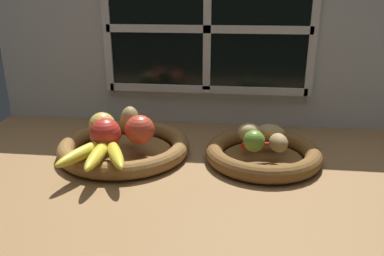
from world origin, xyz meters
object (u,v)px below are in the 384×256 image
at_px(fruit_bowl_right, 263,154).
at_px(banana_bunch_front, 100,152).
at_px(potato_oblong, 249,132).
at_px(potato_back, 271,132).
at_px(potato_small, 278,143).
at_px(fruit_bowl_left, 124,148).
at_px(lime_near, 254,141).
at_px(chili_pepper, 268,144).
at_px(pear_brown, 130,121).
at_px(apple_golden_left, 102,125).
at_px(apple_red_front, 105,133).
at_px(apple_red_right, 140,130).

bearing_deg(fruit_bowl_right, banana_bunch_front, -161.91).
bearing_deg(potato_oblong, potato_back, 15.95).
bearing_deg(banana_bunch_front, potato_small, 12.56).
bearing_deg(fruit_bowl_left, potato_oblong, 4.96).
height_order(fruit_bowl_right, lime_near, lime_near).
bearing_deg(chili_pepper, pear_brown, 152.01).
relative_size(fruit_bowl_right, apple_golden_left, 4.22).
bearing_deg(apple_red_front, fruit_bowl_left, 68.22).
xyz_separation_m(potato_oblong, potato_back, (0.06, 0.02, -0.00)).
bearing_deg(apple_golden_left, potato_back, 5.30).
bearing_deg(fruit_bowl_left, lime_near, -6.65).
bearing_deg(potato_oblong, potato_small, -41.42).
xyz_separation_m(pear_brown, potato_back, (0.38, 0.02, -0.02)).
bearing_deg(apple_red_front, pear_brown, 67.93).
relative_size(fruit_bowl_left, banana_bunch_front, 1.82).
bearing_deg(fruit_bowl_right, chili_pepper, -43.96).
relative_size(apple_red_right, potato_back, 1.00).
bearing_deg(fruit_bowl_left, apple_red_front, -111.78).
bearing_deg(potato_small, potato_back, 98.97).
bearing_deg(pear_brown, fruit_bowl_left, -112.66).
bearing_deg(pear_brown, banana_bunch_front, -101.50).
relative_size(fruit_bowl_left, pear_brown, 4.28).
height_order(apple_red_front, chili_pepper, apple_red_front).
relative_size(apple_red_front, lime_near, 1.43).
height_order(fruit_bowl_right, apple_golden_left, apple_golden_left).
relative_size(potato_oblong, lime_near, 1.14).
bearing_deg(potato_oblong, fruit_bowl_left, -175.04).
bearing_deg(banana_bunch_front, apple_red_right, 54.87).
distance_m(fruit_bowl_right, chili_pepper, 0.04).
xyz_separation_m(banana_bunch_front, lime_near, (0.36, 0.09, 0.01)).
relative_size(fruit_bowl_right, lime_near, 5.53).
bearing_deg(apple_red_front, lime_near, 3.54).
height_order(apple_red_front, pear_brown, pear_brown).
xyz_separation_m(apple_red_front, chili_pepper, (0.41, 0.05, -0.03)).
bearing_deg(apple_red_right, potato_oblong, 10.78).
distance_m(apple_red_right, potato_small, 0.35).
distance_m(apple_red_right, pear_brown, 0.07).
xyz_separation_m(apple_red_right, lime_near, (0.29, -0.02, -0.01)).
distance_m(banana_bunch_front, potato_small, 0.43).
bearing_deg(fruit_bowl_left, apple_golden_left, 176.14).
bearing_deg(chili_pepper, banana_bunch_front, 174.64).
bearing_deg(chili_pepper, apple_red_right, 160.82).
bearing_deg(pear_brown, apple_red_right, -53.72).
height_order(apple_golden_left, apple_red_right, apple_red_right).
xyz_separation_m(banana_bunch_front, chili_pepper, (0.40, 0.12, -0.01)).
height_order(fruit_bowl_left, apple_red_right, apple_red_right).
bearing_deg(potato_small, apple_red_front, -176.02).
height_order(fruit_bowl_right, potato_small, potato_small).
height_order(pear_brown, lime_near, pear_brown).
distance_m(lime_near, chili_pepper, 0.05).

